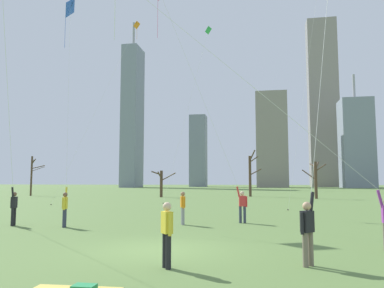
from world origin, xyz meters
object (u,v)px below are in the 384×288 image
Objects in this scene: bystander_far_off_by_trees at (183,206)px; distant_kite_drifting_left_orange at (124,53)px; kite_flyer_midfield_center_red at (11,160)px; kite_flyer_midfield_left_teal at (320,83)px; kite_flyer_foreground_left_pink at (218,142)px; bare_tree_center at (251,174)px; kite_flyer_foreground_right_blue at (67,140)px; bare_tree_rightmost at (161,182)px; bare_tree_right_of_center at (316,178)px; bystander_watching_nearby at (167,231)px; bare_tree_left_of_center at (32,174)px; kite_flyer_far_back_white at (324,162)px; distant_kite_low_near_trees_green at (202,56)px.

distant_kite_drifting_left_orange is at bearing 121.89° from bystander_far_off_by_trees.
kite_flyer_midfield_center_red is 13.36m from kite_flyer_midfield_left_teal.
kite_flyer_foreground_left_pink reaches higher than bare_tree_center.
kite_flyer_foreground_right_blue is 4.08× the size of bare_tree_rightmost.
kite_flyer_midfield_center_red reaches higher than bare_tree_right_of_center.
kite_flyer_foreground_left_pink is 0.80× the size of kite_flyer_midfield_left_teal.
bare_tree_center is at bearing 76.20° from kite_flyer_foreground_right_blue.
bystander_watching_nearby is 27.35m from distant_kite_drifting_left_orange.
kite_flyer_midfield_left_teal is at bearing -48.39° from bare_tree_left_of_center.
kite_flyer_foreground_right_blue is at bearing -176.11° from bystander_far_off_by_trees.
bare_tree_rightmost is 0.77× the size of bare_tree_right_of_center.
kite_flyer_foreground_left_pink reaches higher than bare_tree_right_of_center.
kite_flyer_far_back_white is at bearing 37.23° from bystander_watching_nearby.
bystander_far_off_by_trees is (6.10, 0.42, -3.38)m from kite_flyer_foreground_right_blue.
kite_flyer_midfield_center_red is at bearing -86.70° from bare_tree_rightmost.
bare_tree_rightmost reaches higher than bystander_watching_nearby.
kite_flyer_foreground_right_blue is at bearing -168.55° from kite_flyer_foreground_left_pink.
distant_kite_drifting_left_orange is 26.62m from bare_tree_center.
bare_tree_left_of_center is (-20.70, 18.81, -10.51)m from distant_kite_drifting_left_orange.
bystander_far_off_by_trees is at bearing -145.08° from kite_flyer_foreground_left_pink.
kite_flyer_far_back_white is at bearing -67.87° from bare_tree_rightmost.
kite_flyer_midfield_left_teal reaches higher than kite_flyer_midfield_center_red.
bare_tree_right_of_center is at bearing -2.31° from bare_tree_rightmost.
kite_flyer_foreground_left_pink is at bearing 34.92° from bystander_far_off_by_trees.
distant_kite_drifting_left_orange is 27.47m from bare_tree_right_of_center.
kite_flyer_far_back_white is 0.60× the size of distant_kite_drifting_left_orange.
distant_kite_drifting_left_orange is 4.68× the size of bare_tree_rightmost.
kite_flyer_midfield_center_red is at bearing 145.66° from bystander_watching_nearby.
kite_flyer_foreground_right_blue is at bearing -81.54° from distant_kite_drifting_left_orange.
distant_kite_low_near_trees_green is at bearing -63.12° from bare_tree_rightmost.
kite_flyer_far_back_white reaches higher than bare_tree_right_of_center.
kite_flyer_foreground_left_pink is at bearing 116.11° from kite_flyer_midfield_left_teal.
bare_tree_center reaches higher than bystander_watching_nearby.
bare_tree_right_of_center is (17.70, 33.19, -0.54)m from kite_flyer_midfield_center_red.
kite_flyer_foreground_left_pink is at bearing 88.89° from bystander_watching_nearby.
bare_tree_rightmost is at bearing 93.30° from kite_flyer_midfield_center_red.
distant_kite_low_near_trees_green is 2.86× the size of bare_tree_left_of_center.
kite_flyer_midfield_left_teal reaches higher than distant_kite_drifting_left_orange.
bystander_watching_nearby is (-0.20, -10.38, -3.26)m from kite_flyer_foreground_left_pink.
bystander_watching_nearby is 41.23m from bare_tree_rightmost.
kite_flyer_foreground_left_pink reaches higher than bare_tree_rightmost.
kite_flyer_foreground_left_pink is 2.10× the size of bare_tree_center.
distant_kite_low_near_trees_green is at bearing 96.47° from bystander_watching_nearby.
kite_flyer_foreground_right_blue reaches higher than kite_flyer_midfield_center_red.
kite_flyer_midfield_center_red is at bearing -109.21° from kite_flyer_foreground_right_blue.
kite_flyer_midfield_left_teal reaches higher than kite_flyer_foreground_right_blue.
distant_kite_low_near_trees_green reaches higher than kite_flyer_midfield_center_red.
bare_tree_right_of_center is (4.79, 35.76, -0.21)m from kite_flyer_far_back_white.
distant_kite_low_near_trees_green reaches higher than kite_flyer_far_back_white.
kite_flyer_far_back_white is 1.72× the size of bare_tree_left_of_center.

